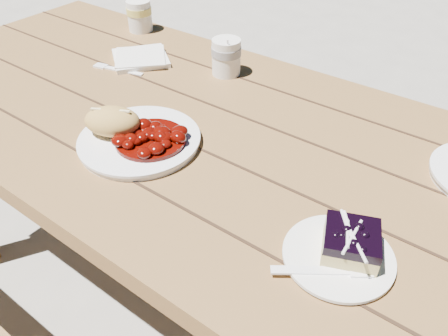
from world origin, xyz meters
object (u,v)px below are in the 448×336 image
Objects in this scene: dessert_plate at (338,257)px; coffee_cup at (226,57)px; bread_roll at (112,121)px; picnic_table at (225,188)px; blueberry_cake at (351,242)px; main_plate at (140,141)px; second_cup at (140,16)px.

dessert_plate is 1.77× the size of coffee_cup.
picnic_table is at bearing 41.70° from bread_roll.
picnic_table is at bearing 133.64° from blueberry_cake.
blueberry_cake is at bearing 56.31° from dessert_plate.
main_plate is at bearing 155.25° from blueberry_cake.
dessert_plate is at bearing -27.02° from picnic_table.
blueberry_cake is (0.55, -0.00, -0.01)m from bread_roll.
main_plate is at bearing -83.13° from coffee_cup.
coffee_cup is 0.42m from second_cup.
bread_roll is at bearing -160.02° from main_plate.
second_cup is (-0.46, 0.47, 0.04)m from main_plate.
coffee_cup is (0.01, 0.40, 0.00)m from bread_roll.
second_cup is at bearing 130.76° from blueberry_cake.
main_plate is 0.49m from blueberry_cake.
second_cup reaches higher than picnic_table.
second_cup is at bearing 150.91° from picnic_table.
coffee_cup reaches higher than picnic_table.
blueberry_cake is (0.49, -0.02, 0.03)m from main_plate.
coffee_cup is (-0.17, 0.24, 0.21)m from picnic_table.
blueberry_cake reaches higher than picnic_table.
main_plate is 0.07m from bread_roll.
dessert_plate is at bearing -145.58° from blueberry_cake.
dessert_plate is at bearing -38.56° from coffee_cup.
blueberry_cake is 1.14× the size of second_cup.
main_plate is 2.65× the size of coffee_cup.
second_cup is (-0.95, 0.49, 0.01)m from blueberry_cake.
main_plate is at bearing 175.30° from dessert_plate.
coffee_cup is (-0.53, 0.42, 0.04)m from dessert_plate.
bread_roll reaches higher than dessert_plate.
coffee_cup is at bearing 96.87° from main_plate.
blueberry_cake reaches higher than dessert_plate.
picnic_table is 0.25m from main_plate.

